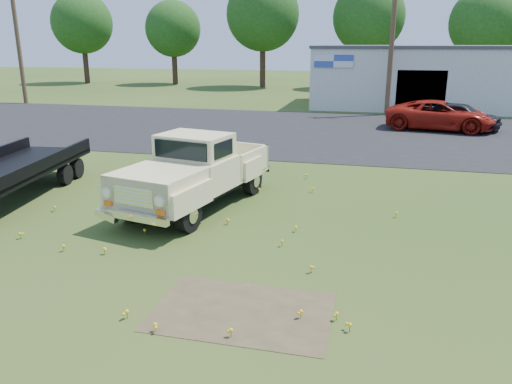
% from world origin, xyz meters
% --- Properties ---
extents(ground, '(140.00, 140.00, 0.00)m').
position_xyz_m(ground, '(0.00, 0.00, 0.00)').
color(ground, '#274416').
rests_on(ground, ground).
extents(asphalt_lot, '(90.00, 14.00, 0.02)m').
position_xyz_m(asphalt_lot, '(0.00, 15.00, 0.00)').
color(asphalt_lot, black).
rests_on(asphalt_lot, ground).
extents(dirt_patch_a, '(3.00, 2.00, 0.01)m').
position_xyz_m(dirt_patch_a, '(1.50, -3.00, 0.00)').
color(dirt_patch_a, '#473B26').
rests_on(dirt_patch_a, ground).
extents(dirt_patch_b, '(2.20, 1.60, 0.01)m').
position_xyz_m(dirt_patch_b, '(-2.00, 3.50, 0.00)').
color(dirt_patch_b, '#473B26').
rests_on(dirt_patch_b, ground).
extents(commercial_building, '(14.20, 8.20, 4.15)m').
position_xyz_m(commercial_building, '(6.00, 26.99, 2.10)').
color(commercial_building, '#BABAB5').
rests_on(commercial_building, ground).
extents(utility_pole_west, '(1.60, 0.30, 9.00)m').
position_xyz_m(utility_pole_west, '(-22.00, 22.00, 4.60)').
color(utility_pole_west, '#422D1E').
rests_on(utility_pole_west, ground).
extents(utility_pole_mid, '(1.60, 0.30, 9.00)m').
position_xyz_m(utility_pole_mid, '(4.00, 22.00, 4.60)').
color(utility_pole_mid, '#422D1E').
rests_on(utility_pole_mid, ground).
extents(treeline_a, '(6.40, 6.40, 9.52)m').
position_xyz_m(treeline_a, '(-28.00, 40.00, 6.30)').
color(treeline_a, '#3A261A').
rests_on(treeline_a, ground).
extents(treeline_b, '(5.76, 5.76, 8.57)m').
position_xyz_m(treeline_b, '(-18.00, 41.00, 5.67)').
color(treeline_b, '#3A261A').
rests_on(treeline_b, ground).
extents(treeline_c, '(7.04, 7.04, 10.47)m').
position_xyz_m(treeline_c, '(-8.00, 39.50, 6.93)').
color(treeline_c, '#3A261A').
rests_on(treeline_c, ground).
extents(treeline_d, '(6.72, 6.72, 10.00)m').
position_xyz_m(treeline_d, '(2.00, 40.50, 6.62)').
color(treeline_d, '#3A261A').
rests_on(treeline_d, ground).
extents(treeline_e, '(6.08, 6.08, 9.04)m').
position_xyz_m(treeline_e, '(12.00, 39.00, 5.98)').
color(treeline_e, '#3A261A').
rests_on(treeline_e, ground).
extents(vintage_pickup_truck, '(3.32, 5.96, 2.04)m').
position_xyz_m(vintage_pickup_truck, '(-1.22, 2.16, 1.02)').
color(vintage_pickup_truck, beige).
rests_on(vintage_pickup_truck, ground).
extents(flatbed_trailer, '(3.22, 7.11, 1.87)m').
position_xyz_m(flatbed_trailer, '(-6.83, 1.66, 0.93)').
color(flatbed_trailer, black).
rests_on(flatbed_trailer, ground).
extents(red_pickup, '(5.69, 3.29, 1.49)m').
position_xyz_m(red_pickup, '(6.59, 16.93, 0.75)').
color(red_pickup, maroon).
rests_on(red_pickup, ground).
extents(dark_sedan, '(4.43, 2.89, 1.40)m').
position_xyz_m(dark_sedan, '(7.60, 17.43, 0.70)').
color(dark_sedan, black).
rests_on(dark_sedan, ground).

